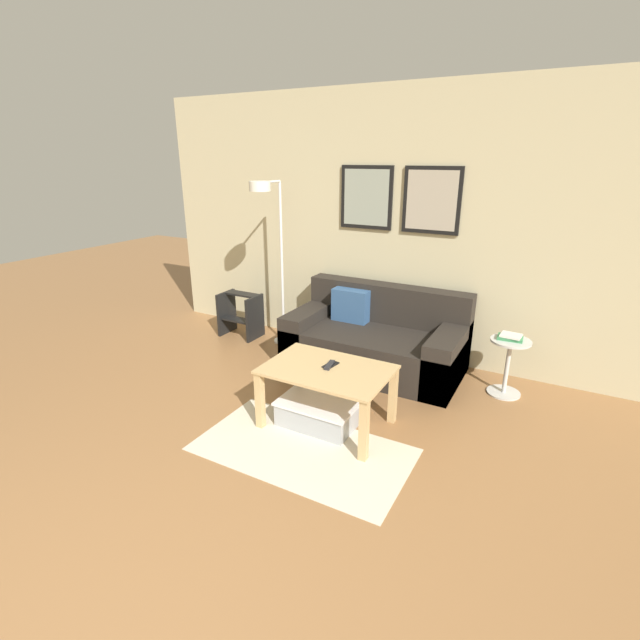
# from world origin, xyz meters

# --- Properties ---
(wall_back) EXTENTS (5.60, 0.09, 2.55)m
(wall_back) POSITION_xyz_m (-0.00, 3.82, 1.28)
(wall_back) COLOR #C6BC93
(wall_back) RESTS_ON ground_plane
(area_rug) EXTENTS (1.48, 0.81, 0.01)m
(area_rug) POSITION_xyz_m (0.01, 1.87, 0.00)
(area_rug) COLOR beige
(area_rug) RESTS_ON ground_plane
(couch) EXTENTS (1.63, 0.85, 0.75)m
(couch) POSITION_xyz_m (-0.08, 3.38, 0.26)
(couch) COLOR #28231E
(couch) RESTS_ON ground_plane
(coffee_table) EXTENTS (0.91, 0.62, 0.47)m
(coffee_table) POSITION_xyz_m (0.00, 2.24, 0.38)
(coffee_table) COLOR tan
(coffee_table) RESTS_ON ground_plane
(storage_bin) EXTENTS (0.59, 0.42, 0.19)m
(storage_bin) POSITION_xyz_m (-0.06, 2.23, 0.10)
(storage_bin) COLOR #9EA3A8
(storage_bin) RESTS_ON ground_plane
(floor_lamp) EXTENTS (0.22, 0.54, 1.71)m
(floor_lamp) POSITION_xyz_m (-1.20, 3.28, 1.23)
(floor_lamp) COLOR white
(floor_lamp) RESTS_ON ground_plane
(side_table) EXTENTS (0.33, 0.33, 0.50)m
(side_table) POSITION_xyz_m (1.11, 3.40, 0.30)
(side_table) COLOR silver
(side_table) RESTS_ON ground_plane
(book_stack) EXTENTS (0.20, 0.16, 0.04)m
(book_stack) POSITION_xyz_m (1.10, 3.41, 0.52)
(book_stack) COLOR #387F4C
(book_stack) RESTS_ON side_table
(remote_control) EXTENTS (0.06, 0.15, 0.02)m
(remote_control) POSITION_xyz_m (0.00, 2.28, 0.48)
(remote_control) COLOR #232328
(remote_control) RESTS_ON coffee_table
(cell_phone) EXTENTS (0.09, 0.15, 0.01)m
(cell_phone) POSITION_xyz_m (-0.00, 2.30, 0.47)
(cell_phone) COLOR black
(cell_phone) RESTS_ON coffee_table
(step_stool) EXTENTS (0.43, 0.31, 0.49)m
(step_stool) POSITION_xyz_m (-1.72, 3.41, 0.26)
(step_stool) COLOR black
(step_stool) RESTS_ON ground_plane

